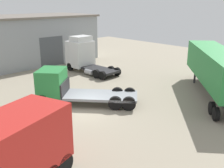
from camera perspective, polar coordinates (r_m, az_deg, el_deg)
name	(u,v)px	position (r m, az deg, el deg)	size (l,w,h in m)	color
ground_plane	(86,112)	(19.32, -5.67, -5.99)	(60.00, 60.00, 0.00)	gray
tractor_unit_white	(83,55)	(30.24, -6.34, 6.34)	(2.74, 6.60, 3.95)	silver
container_trailer_green	(216,67)	(23.21, 21.67, 3.38)	(10.38, 9.47, 3.87)	#28843D
flatbed_truck_green	(67,87)	(20.70, -9.85, -0.67)	(6.83, 7.31, 2.72)	#28843D
oil_drum	(22,129)	(16.68, -19.06, -9.28)	(0.58, 0.58, 0.88)	#33519E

